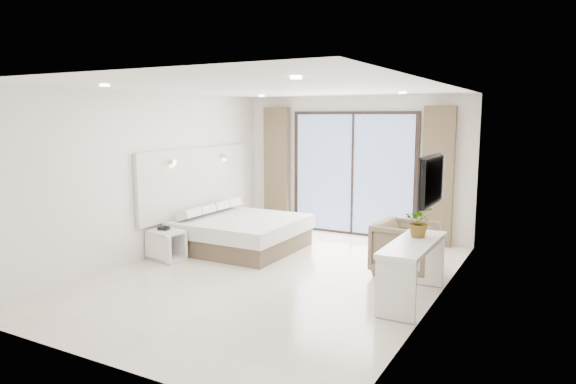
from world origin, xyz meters
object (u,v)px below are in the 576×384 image
object	(u,v)px
nightstand	(166,245)
console_desk	(413,258)
bed	(240,232)
armchair	(405,245)

from	to	relation	value
nightstand	console_desk	distance (m)	4.03
nightstand	console_desk	world-z (taller)	console_desk
bed	console_desk	world-z (taller)	console_desk
armchair	bed	bearing A→B (deg)	90.72
armchair	console_desk	bearing A→B (deg)	-158.73
bed	nightstand	world-z (taller)	bed
console_desk	bed	bearing A→B (deg)	161.40
console_desk	armchair	bearing A→B (deg)	109.96
armchair	nightstand	bearing A→B (deg)	108.62
console_desk	armchair	xyz separation A→B (m)	(-0.40, 1.10, -0.13)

